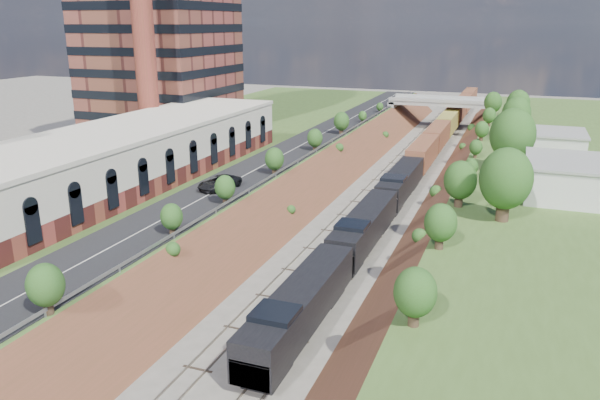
{
  "coord_description": "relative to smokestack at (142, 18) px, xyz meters",
  "views": [
    {
      "loc": [
        17.7,
        -20.12,
        24.43
      ],
      "look_at": [
        -3.69,
        36.42,
        6.0
      ],
      "focal_mm": 35.0,
      "sensor_mm": 36.0,
      "label": 1
    }
  ],
  "objects": [
    {
      "name": "road",
      "position": [
        20.5,
        4.0,
        -19.95
      ],
      "size": [
        8.0,
        180.0,
        0.1
      ],
      "primitive_type": "cube",
      "color": "black",
      "rests_on": "platform_left"
    },
    {
      "name": "rail_right_track",
      "position": [
        38.6,
        4.0,
        -24.91
      ],
      "size": [
        1.58,
        180.0,
        0.18
      ],
      "primitive_type": "cube",
      "color": "gray",
      "rests_on": "ground"
    },
    {
      "name": "overpass",
      "position": [
        36.0,
        66.0,
        -20.08
      ],
      "size": [
        24.5,
        8.3,
        7.4
      ],
      "color": "gray",
      "rests_on": "ground"
    },
    {
      "name": "embankment_right",
      "position": [
        47.0,
        4.0,
        -25.0
      ],
      "size": [
        10.0,
        180.0,
        10.0
      ],
      "primitive_type": "cube",
      "rotation": [
        0.0,
        0.79,
        0.0
      ],
      "color": "brown",
      "rests_on": "ground"
    },
    {
      "name": "guardrail",
      "position": [
        24.6,
        3.8,
        -19.45
      ],
      "size": [
        0.1,
        171.0,
        0.7
      ],
      "color": "#99999E",
      "rests_on": "platform_left"
    },
    {
      "name": "white_building_near",
      "position": [
        59.5,
        -4.0,
        -18.0
      ],
      "size": [
        9.0,
        12.0,
        4.0
      ],
      "primitive_type": "cube",
      "color": "silver",
      "rests_on": "platform_right"
    },
    {
      "name": "tree_right_large",
      "position": [
        53.0,
        -16.0,
        -15.62
      ],
      "size": [
        5.25,
        5.25,
        7.61
      ],
      "color": "#473323",
      "rests_on": "platform_right"
    },
    {
      "name": "commercial_building",
      "position": [
        8.0,
        -18.0,
        -16.49
      ],
      "size": [
        14.3,
        62.3,
        7.0
      ],
      "color": "maroon",
      "rests_on": "platform_left"
    },
    {
      "name": "embankment_left",
      "position": [
        25.0,
        4.0,
        -25.0
      ],
      "size": [
        10.0,
        180.0,
        10.0
      ],
      "primitive_type": "cube",
      "rotation": [
        0.0,
        0.79,
        0.0
      ],
      "color": "brown",
      "rests_on": "ground"
    },
    {
      "name": "platform_left",
      "position": [
        3.0,
        4.0,
        -22.5
      ],
      "size": [
        44.0,
        180.0,
        5.0
      ],
      "primitive_type": "cube",
      "color": "#445F27",
      "rests_on": "ground"
    },
    {
      "name": "tree_left_crest",
      "position": [
        24.2,
        -36.0,
        -17.96
      ],
      "size": [
        2.45,
        2.45,
        3.55
      ],
      "color": "#473323",
      "rests_on": "platform_left"
    },
    {
      "name": "smokestack",
      "position": [
        0.0,
        0.0,
        0.0
      ],
      "size": [
        3.2,
        3.2,
        40.0
      ],
      "primitive_type": "cylinder",
      "color": "maroon",
      "rests_on": "platform_left"
    },
    {
      "name": "white_building_far",
      "position": [
        59.0,
        18.0,
        -18.2
      ],
      "size": [
        8.0,
        10.0,
        3.6
      ],
      "primitive_type": "cube",
      "color": "silver",
      "rests_on": "platform_right"
    },
    {
      "name": "suv",
      "position": [
        20.52,
        -15.98,
        -19.1
      ],
      "size": [
        4.18,
        6.3,
        1.61
      ],
      "primitive_type": "imported",
      "rotation": [
        0.0,
        0.0,
        -0.28
      ],
      "color": "black",
      "rests_on": "road"
    },
    {
      "name": "rail_left_track",
      "position": [
        33.4,
        4.0,
        -24.91
      ],
      "size": [
        1.58,
        180.0,
        0.18
      ],
      "primitive_type": "cube",
      "color": "gray",
      "rests_on": "ground"
    },
    {
      "name": "freight_train",
      "position": [
        38.6,
        39.03,
        -22.28
      ],
      "size": [
        3.23,
        164.27,
        4.78
      ],
      "color": "black",
      "rests_on": "ground"
    }
  ]
}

